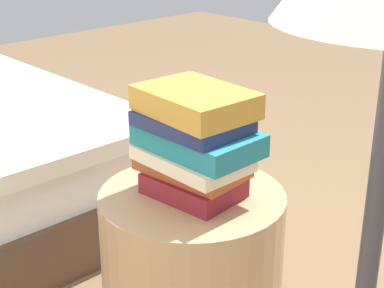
{
  "coord_description": "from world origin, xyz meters",
  "views": [
    {
      "loc": [
        -0.97,
        0.94,
        1.19
      ],
      "look_at": [
        0.0,
        0.0,
        0.64
      ],
      "focal_mm": 56.65,
      "sensor_mm": 36.0,
      "label": 1
    }
  ],
  "objects_px": {
    "side_table": "(192,280)",
    "book_teal": "(198,139)",
    "book_ochre": "(194,101)",
    "book_rust": "(192,167)",
    "book_navy": "(190,122)",
    "book_cream": "(192,158)",
    "book_maroon": "(192,186)"
  },
  "relations": [
    {
      "from": "book_teal",
      "to": "book_ochre",
      "type": "distance_m",
      "value": 0.09
    },
    {
      "from": "book_teal",
      "to": "book_ochre",
      "type": "relative_size",
      "value": 1.11
    },
    {
      "from": "book_maroon",
      "to": "book_teal",
      "type": "distance_m",
      "value": 0.12
    },
    {
      "from": "side_table",
      "to": "book_ochre",
      "type": "distance_m",
      "value": 0.49
    },
    {
      "from": "book_rust",
      "to": "book_ochre",
      "type": "xyz_separation_m",
      "value": [
        -0.01,
        -0.0,
        0.17
      ]
    },
    {
      "from": "book_cream",
      "to": "book_maroon",
      "type": "bearing_deg",
      "value": -59.12
    },
    {
      "from": "side_table",
      "to": "book_rust",
      "type": "bearing_deg",
      "value": -45.24
    },
    {
      "from": "side_table",
      "to": "book_teal",
      "type": "relative_size",
      "value": 1.72
    },
    {
      "from": "side_table",
      "to": "book_cream",
      "type": "distance_m",
      "value": 0.36
    },
    {
      "from": "book_maroon",
      "to": "book_cream",
      "type": "bearing_deg",
      "value": 115.18
    },
    {
      "from": "side_table",
      "to": "book_navy",
      "type": "height_order",
      "value": "book_navy"
    },
    {
      "from": "side_table",
      "to": "book_teal",
      "type": "xyz_separation_m",
      "value": [
        -0.01,
        -0.01,
        0.4
      ]
    },
    {
      "from": "book_cream",
      "to": "book_navy",
      "type": "xyz_separation_m",
      "value": [
        0.01,
        -0.0,
        0.09
      ]
    },
    {
      "from": "book_cream",
      "to": "book_ochre",
      "type": "height_order",
      "value": "book_ochre"
    },
    {
      "from": "book_cream",
      "to": "book_navy",
      "type": "bearing_deg",
      "value": -12.62
    },
    {
      "from": "side_table",
      "to": "book_rust",
      "type": "relative_size",
      "value": 1.95
    },
    {
      "from": "side_table",
      "to": "book_rust",
      "type": "xyz_separation_m",
      "value": [
        0.01,
        -0.01,
        0.32
      ]
    },
    {
      "from": "side_table",
      "to": "book_navy",
      "type": "bearing_deg",
      "value": 74.06
    },
    {
      "from": "book_navy",
      "to": "book_maroon",
      "type": "bearing_deg",
      "value": -177.35
    },
    {
      "from": "book_teal",
      "to": "book_cream",
      "type": "bearing_deg",
      "value": 82.96
    },
    {
      "from": "book_rust",
      "to": "book_maroon",
      "type": "bearing_deg",
      "value": 131.37
    },
    {
      "from": "book_maroon",
      "to": "book_teal",
      "type": "xyz_separation_m",
      "value": [
        -0.0,
        -0.01,
        0.12
      ]
    },
    {
      "from": "side_table",
      "to": "book_ochre",
      "type": "bearing_deg",
      "value": -69.48
    },
    {
      "from": "side_table",
      "to": "book_ochre",
      "type": "height_order",
      "value": "book_ochre"
    },
    {
      "from": "book_teal",
      "to": "book_navy",
      "type": "xyz_separation_m",
      "value": [
        0.01,
        0.02,
        0.04
      ]
    },
    {
      "from": "book_maroon",
      "to": "side_table",
      "type": "bearing_deg",
      "value": -45.31
    },
    {
      "from": "side_table",
      "to": "book_teal",
      "type": "height_order",
      "value": "book_teal"
    },
    {
      "from": "book_cream",
      "to": "book_ochre",
      "type": "distance_m",
      "value": 0.14
    },
    {
      "from": "side_table",
      "to": "book_cream",
      "type": "relative_size",
      "value": 1.87
    },
    {
      "from": "side_table",
      "to": "book_maroon",
      "type": "bearing_deg",
      "value": 139.4
    },
    {
      "from": "book_teal",
      "to": "book_navy",
      "type": "height_order",
      "value": "book_navy"
    },
    {
      "from": "side_table",
      "to": "book_rust",
      "type": "distance_m",
      "value": 0.32
    }
  ]
}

